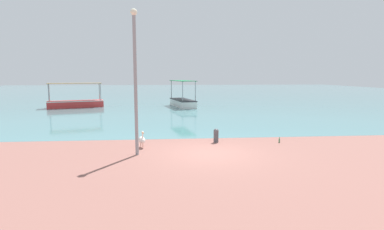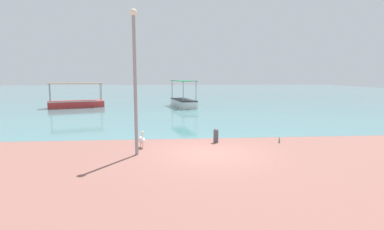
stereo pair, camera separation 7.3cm
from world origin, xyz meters
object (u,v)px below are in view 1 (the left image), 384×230
at_px(fishing_boat_near_left, 183,101).
at_px(lamp_post, 135,75).
at_px(pelican, 142,140).
at_px(glass_bottle, 279,141).
at_px(fishing_boat_center, 76,102).
at_px(mooring_bollard, 216,135).

bearing_deg(fishing_boat_near_left, lamp_post, -98.69).
height_order(pelican, glass_bottle, pelican).
height_order(fishing_boat_center, glass_bottle, fishing_boat_center).
relative_size(fishing_boat_center, pelican, 7.07).
relative_size(fishing_boat_center, fishing_boat_near_left, 1.02).
bearing_deg(pelican, lamp_post, -94.60).
bearing_deg(glass_bottle, fishing_boat_center, 129.94).
bearing_deg(lamp_post, pelican, 85.40).
relative_size(fishing_boat_center, glass_bottle, 20.95).
xyz_separation_m(fishing_boat_center, lamp_post, (8.14, -19.50, 2.79)).
bearing_deg(fishing_boat_center, fishing_boat_near_left, -0.66).
height_order(lamp_post, glass_bottle, lamp_post).
distance_m(pelican, mooring_bollard, 3.64).
height_order(fishing_boat_near_left, lamp_post, lamp_post).
xyz_separation_m(lamp_post, glass_bottle, (6.77, 1.69, -3.20)).
bearing_deg(fishing_boat_center, lamp_post, -67.34).
relative_size(pelican, mooring_bollard, 1.14).
distance_m(fishing_boat_center, mooring_bollard, 21.11).
xyz_separation_m(fishing_boat_center, glass_bottle, (14.91, -17.81, -0.42)).
height_order(pelican, mooring_bollard, pelican).
bearing_deg(fishing_boat_near_left, pelican, -98.97).
distance_m(fishing_boat_center, glass_bottle, 23.23).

